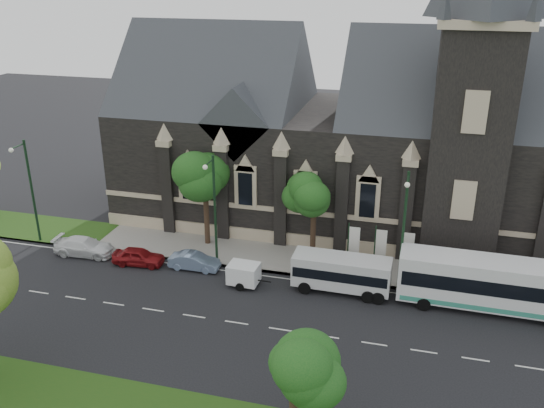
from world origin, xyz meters
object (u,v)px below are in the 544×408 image
(shuttle_bus, at_px, (342,272))
(banner_flag_right, at_px, (406,249))
(car_far_white, at_px, (85,247))
(banner_flag_left, at_px, (352,243))
(box_trailer, at_px, (244,274))
(tree_park_east, at_px, (299,369))
(tree_walk_left, at_px, (208,180))
(street_lamp_mid, at_px, (214,205))
(sedan, at_px, (194,261))
(tree_walk_right, at_px, (317,189))
(street_lamp_near, at_px, (404,225))
(tour_coach, at_px, (495,284))
(street_lamp_far, at_px, (30,186))
(banner_flag_center, at_px, (379,246))
(car_far_red, at_px, (138,256))

(shuttle_bus, bearing_deg, banner_flag_right, 37.34)
(banner_flag_right, height_order, car_far_white, banner_flag_right)
(banner_flag_left, distance_m, box_trailer, 8.54)
(tree_park_east, distance_m, tree_walk_left, 23.36)
(street_lamp_mid, distance_m, banner_flag_left, 10.81)
(banner_flag_left, distance_m, banner_flag_right, 4.00)
(sedan, distance_m, car_far_white, 9.52)
(tree_park_east, bearing_deg, car_far_white, 143.80)
(tree_walk_right, relative_size, box_trailer, 2.42)
(street_lamp_near, distance_m, banner_flag_right, 3.34)
(banner_flag_left, height_order, box_trailer, banner_flag_left)
(banner_flag_right, height_order, sedan, banner_flag_right)
(tour_coach, distance_m, sedan, 21.79)
(tree_park_east, relative_size, banner_flag_right, 1.57)
(banner_flag_right, bearing_deg, banner_flag_left, 180.00)
(tour_coach, bearing_deg, banner_flag_left, 163.97)
(tree_walk_right, distance_m, street_lamp_far, 23.50)
(tree_park_east, xyz_separation_m, banner_flag_left, (0.11, 18.32, -2.24))
(street_lamp_mid, bearing_deg, car_far_white, -175.09)
(banner_flag_center, distance_m, tour_coach, 8.57)
(banner_flag_right, bearing_deg, street_lamp_mid, -172.40)
(banner_flag_center, relative_size, box_trailer, 1.24)
(tour_coach, xyz_separation_m, car_far_white, (-31.26, 0.18, -1.28))
(banner_flag_left, height_order, car_far_red, banner_flag_left)
(tree_park_east, xyz_separation_m, sedan, (-11.62, 15.51, -3.96))
(tree_walk_left, bearing_deg, banner_flag_left, -8.02)
(street_lamp_far, relative_size, car_far_red, 2.22)
(shuttle_bus, distance_m, sedan, 11.51)
(street_lamp_far, xyz_separation_m, car_far_white, (5.04, -0.94, -4.39))
(tree_walk_right, xyz_separation_m, banner_flag_left, (3.08, -1.71, -3.43))
(banner_flag_center, distance_m, banner_flag_right, 2.00)
(box_trailer, bearing_deg, sedan, 164.95)
(tour_coach, bearing_deg, car_far_red, -178.69)
(street_lamp_mid, bearing_deg, banner_flag_center, 8.82)
(street_lamp_near, distance_m, car_far_white, 25.37)
(tour_coach, bearing_deg, street_lamp_near, 170.69)
(tree_walk_right, xyz_separation_m, car_far_white, (-18.18, -4.56, -5.10))
(street_lamp_far, relative_size, banner_flag_left, 2.25)
(street_lamp_near, xyz_separation_m, shuttle_bus, (-3.98, -1.26, -3.56))
(tree_park_east, distance_m, banner_flag_left, 18.46)
(car_far_red, relative_size, car_far_white, 0.82)
(tree_walk_right, height_order, car_far_white, tree_walk_right)
(street_lamp_far, xyz_separation_m, sedan, (14.55, -0.91, -4.46))
(street_lamp_mid, bearing_deg, banner_flag_left, 10.50)
(banner_flag_left, bearing_deg, tree_walk_right, 150.90)
(street_lamp_far, distance_m, sedan, 15.25)
(banner_flag_center, height_order, banner_flag_right, same)
(box_trailer, height_order, car_far_white, box_trailer)
(banner_flag_left, bearing_deg, tree_park_east, -90.35)
(box_trailer, height_order, car_far_red, box_trailer)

